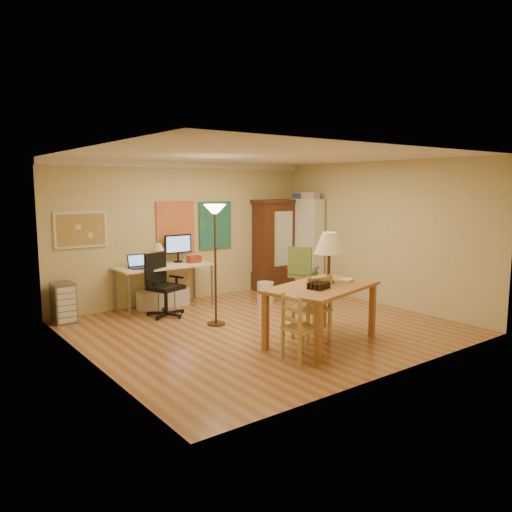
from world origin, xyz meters
TOP-DOWN VIEW (x-y plane):
  - floor at (0.00, 0.00)m, footprint 5.50×5.50m
  - crown_molding at (0.00, 2.46)m, footprint 5.50×0.08m
  - corkboard at (-2.05, 2.47)m, footprint 0.90×0.04m
  - art_panel_left at (-0.25, 2.47)m, footprint 0.80×0.04m
  - art_panel_right at (0.65, 2.47)m, footprint 0.75×0.04m
  - dining_table at (0.26, -1.08)m, footprint 1.87×1.39m
  - ladder_chair_back at (0.16, -0.95)m, footprint 0.50×0.48m
  - ladder_chair_left at (-0.57, -1.48)m, footprint 0.41×0.43m
  - torchiere_lamp at (-0.53, 0.59)m, footprint 0.35×0.35m
  - computer_desk at (-0.66, 2.16)m, footprint 1.75×0.77m
  - office_chair_black at (-0.95, 1.60)m, footprint 0.67×0.67m
  - office_chair_green at (1.81, 1.10)m, footprint 0.67×0.67m
  - drawer_cart at (-2.47, 2.21)m, footprint 0.33×0.40m
  - armoire at (2.07, 2.24)m, footprint 1.06×0.50m
  - bookshelf at (2.55, 1.80)m, footprint 0.29×0.79m
  - wastebin at (1.06, 1.34)m, footprint 0.32×0.32m

SIDE VIEW (x-z plane):
  - floor at x=0.00m, z-range 0.00..0.00m
  - wastebin at x=1.06m, z-range 0.00..0.40m
  - office_chair_green at x=1.81m, z-range -0.25..0.82m
  - office_chair_black at x=-0.95m, z-range -0.25..0.84m
  - drawer_cart at x=-2.47m, z-range 0.00..0.67m
  - ladder_chair_left at x=-0.57m, z-range -0.03..0.86m
  - ladder_chair_back at x=0.16m, z-range -0.03..0.95m
  - computer_desk at x=-0.66m, z-range -0.18..1.15m
  - armoire at x=2.07m, z-range -0.13..1.82m
  - bookshelf at x=2.55m, z-range 0.00..1.96m
  - dining_table at x=0.26m, z-range 0.21..1.78m
  - art_panel_left at x=-0.25m, z-range 0.95..1.95m
  - art_panel_right at x=0.65m, z-range 0.98..1.92m
  - corkboard at x=-2.05m, z-range 1.19..1.81m
  - torchiere_lamp at x=-0.53m, z-range 0.59..2.54m
  - crown_molding at x=0.00m, z-range 2.58..2.70m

